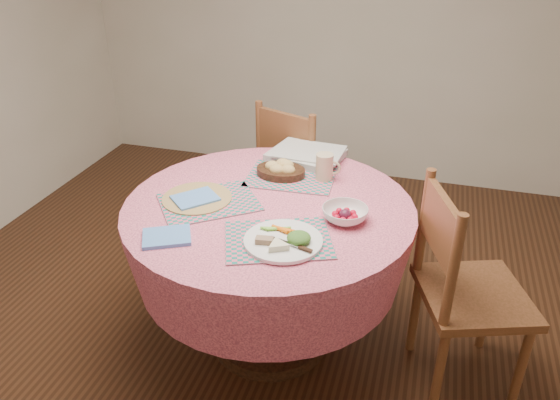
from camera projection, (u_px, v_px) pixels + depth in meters
The scene contains 15 objects.
ground at pixel (270, 339), 2.67m from camera, with size 4.00×4.00×0.00m, color #331C0F.
dining_table at pixel (269, 243), 2.40m from camera, with size 1.24×1.24×0.75m.
chair_right at pixel (462, 287), 2.23m from camera, with size 0.54×0.55×0.94m.
chair_back at pixel (298, 176), 3.15m from camera, with size 0.56×0.54×0.94m.
placemat_front at pixel (278, 240), 2.06m from camera, with size 0.40×0.30×0.01m, color #157668.
placemat_left at pixel (209, 202), 2.32m from camera, with size 0.40×0.30×0.01m, color #157668.
placemat_back at pixel (291, 177), 2.54m from camera, with size 0.40×0.30×0.01m, color #157668.
wicker_trivet at pixel (197, 199), 2.35m from camera, with size 0.30×0.30×0.01m, color #AF844C.
napkin_near at pixel (167, 237), 2.07m from camera, with size 0.18×0.14×0.01m, color #558CDC.
napkin_far at pixel (195, 199), 2.33m from camera, with size 0.18×0.14×0.01m, color #558CDC.
dinner_plate at pixel (284, 240), 2.03m from camera, with size 0.30×0.30×0.05m.
bread_bowl at pixel (281, 169), 2.54m from camera, with size 0.23×0.23×0.08m.
latte_mug at pixel (325, 167), 2.49m from camera, with size 0.12×0.08×0.12m.
fruit_bowl at pixel (345, 214), 2.18m from camera, with size 0.24×0.24×0.06m.
newspaper_stack at pixel (307, 154), 2.71m from camera, with size 0.39×0.34×0.04m.
Camera 1 is at (0.61, -1.93, 1.87)m, focal length 35.00 mm.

